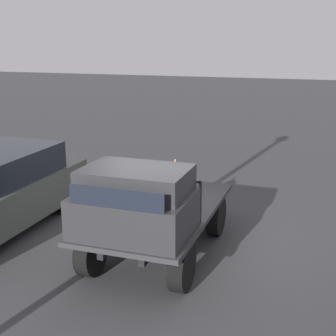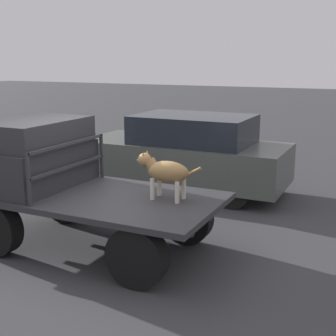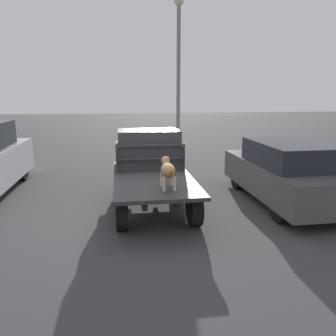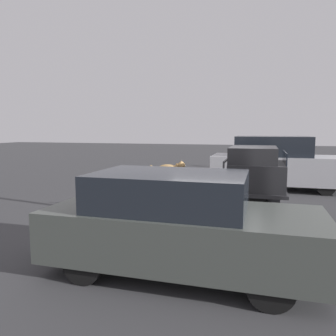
{
  "view_description": "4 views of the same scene",
  "coord_description": "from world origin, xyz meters",
  "views": [
    {
      "loc": [
        7.23,
        2.62,
        3.68
      ],
      "look_at": [
        -1.07,
        -0.21,
        1.27
      ],
      "focal_mm": 50.0,
      "sensor_mm": 36.0,
      "label": 1
    },
    {
      "loc": [
        -3.69,
        5.31,
        2.7
      ],
      "look_at": [
        -1.07,
        -0.21,
        1.27
      ],
      "focal_mm": 50.0,
      "sensor_mm": 36.0,
      "label": 2
    },
    {
      "loc": [
        -7.54,
        0.78,
        2.76
      ],
      "look_at": [
        -1.07,
        -0.21,
        1.27
      ],
      "focal_mm": 35.0,
      "sensor_mm": 36.0,
      "label": 3
    },
    {
      "loc": [
        1.22,
        -8.17,
        2.26
      ],
      "look_at": [
        -1.07,
        -0.21,
        1.27
      ],
      "focal_mm": 35.0,
      "sensor_mm": 36.0,
      "label": 4
    }
  ],
  "objects": [
    {
      "name": "dog",
      "position": [
        -1.01,
        -0.21,
        1.22
      ],
      "size": [
        0.97,
        0.29,
        0.65
      ],
      "rotation": [
        0.0,
        0.0,
        -0.18
      ],
      "color": "beige",
      "rests_on": "flatbed_truck"
    },
    {
      "name": "flatbed_truck",
      "position": [
        0.0,
        0.0,
        0.59
      ],
      "size": [
        3.61,
        1.85,
        0.83
      ],
      "color": "black",
      "rests_on": "ground"
    },
    {
      "name": "truck_cab",
      "position": [
        1.09,
        0.0,
        1.31
      ],
      "size": [
        1.28,
        1.73,
        1.0
      ],
      "color": "#28282B",
      "rests_on": "flatbed_truck"
    },
    {
      "name": "ground_plane",
      "position": [
        0.0,
        0.0,
        0.0
      ],
      "size": [
        80.0,
        80.0,
        0.0
      ],
      "primitive_type": "plane",
      "color": "#38383A"
    },
    {
      "name": "truck_headboard",
      "position": [
        0.41,
        0.0,
        1.3
      ],
      "size": [
        0.04,
        1.73,
        0.71
      ],
      "color": "#2D2D30",
      "rests_on": "flatbed_truck"
    }
  ]
}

